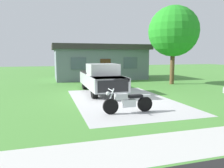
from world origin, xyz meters
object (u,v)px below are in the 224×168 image
at_px(motorcycle, 128,102).
at_px(shade_tree, 173,31).
at_px(neighbor_house, 99,61).
at_px(pickup_truck, 101,78).

height_order(motorcycle, shade_tree, shade_tree).
height_order(shade_tree, neighbor_house, shade_tree).
height_order(motorcycle, pickup_truck, pickup_truck).
distance_m(shade_tree, neighbor_house, 8.27).
xyz_separation_m(motorcycle, pickup_truck, (0.11, 5.31, 0.48)).
height_order(motorcycle, neighbor_house, neighbor_house).
distance_m(motorcycle, pickup_truck, 5.34).
distance_m(motorcycle, shade_tree, 11.08).
distance_m(pickup_truck, neighbor_house, 8.81).
distance_m(pickup_truck, shade_tree, 7.98).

